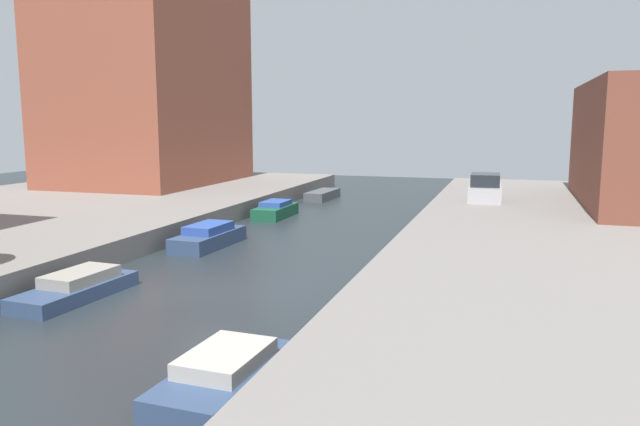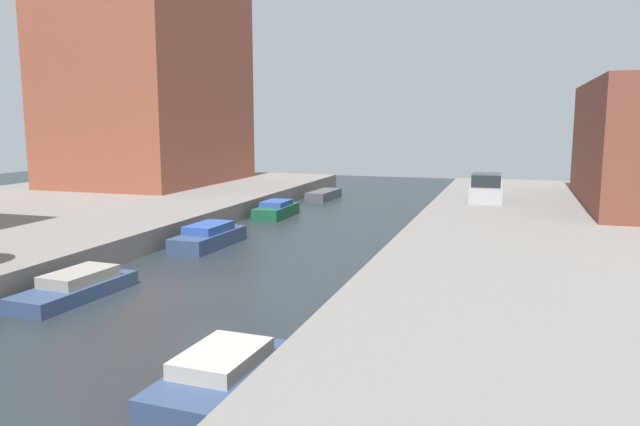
# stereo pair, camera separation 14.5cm
# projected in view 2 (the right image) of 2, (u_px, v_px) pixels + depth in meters

# --- Properties ---
(ground_plane) EXTENTS (84.00, 84.00, 0.00)m
(ground_plane) POSITION_uv_depth(u_px,v_px,m) (209.00, 291.00, 19.98)
(ground_plane) COLOR #232B30
(apartment_tower_far) EXTENTS (10.00, 13.91, 23.87)m
(apartment_tower_far) POSITION_uv_depth(u_px,v_px,m) (148.00, 15.00, 43.26)
(apartment_tower_far) COLOR brown
(apartment_tower_far) RESTS_ON quay_left
(parked_car) EXTENTS (1.91, 4.08, 1.54)m
(parked_car) POSITION_uv_depth(u_px,v_px,m) (486.00, 189.00, 34.86)
(parked_car) COLOR #B7B7BC
(parked_car) RESTS_ON quay_right
(moored_boat_left_2) EXTENTS (1.79, 4.33, 0.84)m
(moored_boat_left_2) POSITION_uv_depth(u_px,v_px,m) (76.00, 287.00, 19.19)
(moored_boat_left_2) COLOR #33476B
(moored_boat_left_2) RESTS_ON ground_plane
(moored_boat_left_3) EXTENTS (1.75, 4.32, 1.02)m
(moored_boat_left_3) POSITION_uv_depth(u_px,v_px,m) (209.00, 237.00, 26.97)
(moored_boat_left_3) COLOR #33476B
(moored_boat_left_3) RESTS_ON ground_plane
(moored_boat_left_4) EXTENTS (1.54, 3.71, 0.95)m
(moored_boat_left_4) POSITION_uv_depth(u_px,v_px,m) (276.00, 210.00, 35.14)
(moored_boat_left_4) COLOR #195638
(moored_boat_left_4) RESTS_ON ground_plane
(moored_boat_left_5) EXTENTS (1.54, 4.03, 0.63)m
(moored_boat_left_5) POSITION_uv_depth(u_px,v_px,m) (324.00, 195.00, 43.04)
(moored_boat_left_5) COLOR #4C5156
(moored_boat_left_5) RESTS_ON ground_plane
(moored_boat_right_2) EXTENTS (1.79, 3.82, 0.94)m
(moored_boat_right_2) POSITION_uv_depth(u_px,v_px,m) (221.00, 376.00, 12.38)
(moored_boat_right_2) COLOR #33476B
(moored_boat_right_2) RESTS_ON ground_plane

